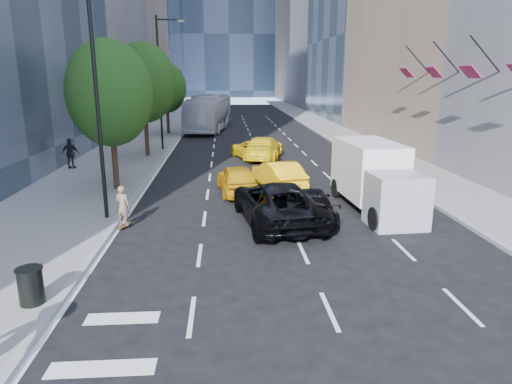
{
  "coord_description": "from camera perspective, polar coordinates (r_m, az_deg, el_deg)",
  "views": [
    {
      "loc": [
        -1.6,
        -14.36,
        5.85
      ],
      "look_at": [
        -0.46,
        2.12,
        1.6
      ],
      "focal_mm": 32.0,
      "sensor_mm": 36.0,
      "label": 1
    }
  ],
  "objects": [
    {
      "name": "ground",
      "position": [
        15.58,
        2.23,
        -7.63
      ],
      "size": [
        160.0,
        160.0,
        0.0
      ],
      "primitive_type": "plane",
      "color": "black",
      "rests_on": "ground"
    },
    {
      "name": "sidewalk_left",
      "position": [
        45.34,
        -13.43,
        6.72
      ],
      "size": [
        6.0,
        120.0,
        0.15
      ],
      "primitive_type": "cube",
      "color": "slate",
      "rests_on": "ground"
    },
    {
      "name": "sidewalk_right",
      "position": [
        46.21,
        10.67,
        7.0
      ],
      "size": [
        4.0,
        120.0,
        0.15
      ],
      "primitive_type": "cube",
      "color": "slate",
      "rests_on": "ground"
    },
    {
      "name": "lamp_near",
      "position": [
        18.95,
        -18.95,
        13.56
      ],
      "size": [
        2.13,
        0.22,
        10.0
      ],
      "color": "black",
      "rests_on": "sidewalk_left"
    },
    {
      "name": "lamp_far",
      "position": [
        36.66,
        -11.73,
        14.08
      ],
      "size": [
        2.13,
        0.22,
        10.0
      ],
      "color": "black",
      "rests_on": "sidewalk_left"
    },
    {
      "name": "tree_near",
      "position": [
        24.03,
        -17.83,
        11.66
      ],
      "size": [
        4.2,
        4.2,
        7.46
      ],
      "color": "black",
      "rests_on": "sidewalk_left"
    },
    {
      "name": "tree_mid",
      "position": [
        33.83,
        -13.87,
        13.12
      ],
      "size": [
        4.5,
        4.5,
        7.99
      ],
      "color": "black",
      "rests_on": "sidewalk_left"
    },
    {
      "name": "tree_far",
      "position": [
        46.71,
        -11.14,
        12.66
      ],
      "size": [
        3.9,
        3.9,
        6.92
      ],
      "color": "black",
      "rests_on": "sidewalk_left"
    },
    {
      "name": "traffic_signal",
      "position": [
        54.59,
        -9.24,
        12.55
      ],
      "size": [
        2.48,
        0.53,
        5.2
      ],
      "color": "black",
      "rests_on": "sidewalk_left"
    },
    {
      "name": "facade_flags",
      "position": [
        27.26,
        23.44,
        13.99
      ],
      "size": [
        1.85,
        13.3,
        2.05
      ],
      "color": "black",
      "rests_on": "ground"
    },
    {
      "name": "skateboarder",
      "position": [
        18.51,
        -16.3,
        -1.99
      ],
      "size": [
        0.68,
        0.57,
        1.61
      ],
      "primitive_type": "imported",
      "rotation": [
        0.0,
        0.0,
        2.77
      ],
      "color": "brown",
      "rests_on": "ground"
    },
    {
      "name": "black_sedan_lincoln",
      "position": [
        18.44,
        2.64,
        -1.32
      ],
      "size": [
        3.65,
        6.44,
        1.7
      ],
      "primitive_type": "imported",
      "rotation": [
        0.0,
        0.0,
        3.28
      ],
      "color": "black",
      "rests_on": "ground"
    },
    {
      "name": "black_sedan_mercedes",
      "position": [
        18.83,
        6.62,
        -1.59
      ],
      "size": [
        2.1,
        4.78,
        1.37
      ],
      "primitive_type": "imported",
      "rotation": [
        0.0,
        0.0,
        3.1
      ],
      "color": "black",
      "rests_on": "ground"
    },
    {
      "name": "taxi_a",
      "position": [
        23.09,
        -2.37,
        1.63
      ],
      "size": [
        2.21,
        4.52,
        1.48
      ],
      "primitive_type": "imported",
      "rotation": [
        0.0,
        0.0,
        3.25
      ],
      "color": "orange",
      "rests_on": "ground"
    },
    {
      "name": "taxi_b",
      "position": [
        24.07,
        2.8,
        2.17
      ],
      "size": [
        2.63,
        4.77,
        1.49
      ],
      "primitive_type": "imported",
      "rotation": [
        0.0,
        0.0,
        3.39
      ],
      "color": "yellow",
      "rests_on": "ground"
    },
    {
      "name": "taxi_c",
      "position": [
        32.83,
        -0.36,
        5.34
      ],
      "size": [
        3.47,
        5.21,
        1.33
      ],
      "primitive_type": "imported",
      "rotation": [
        0.0,
        0.0,
        3.43
      ],
      "color": "yellow",
      "rests_on": "ground"
    },
    {
      "name": "taxi_d",
      "position": [
        32.74,
        0.98,
        5.54
      ],
      "size": [
        3.53,
        5.87,
        1.59
      ],
      "primitive_type": "imported",
      "rotation": [
        0.0,
        0.0,
        2.89
      ],
      "color": "yellow",
      "rests_on": "ground"
    },
    {
      "name": "city_bus",
      "position": [
        50.37,
        -5.87,
        9.83
      ],
      "size": [
        4.9,
        13.77,
        3.75
      ],
      "primitive_type": "imported",
      "rotation": [
        0.0,
        0.0,
        -0.13
      ],
      "color": "silver",
      "rests_on": "ground"
    },
    {
      "name": "box_truck",
      "position": [
        20.72,
        14.65,
        1.82
      ],
      "size": [
        2.62,
        6.28,
        2.94
      ],
      "rotation": [
        0.0,
        0.0,
        0.06
      ],
      "color": "silver",
      "rests_on": "ground"
    },
    {
      "name": "pedestrian_b",
      "position": [
        30.78,
        -22.16,
        4.49
      ],
      "size": [
        1.16,
        0.59,
        1.9
      ],
      "primitive_type": "imported",
      "rotation": [
        0.0,
        0.0,
        3.02
      ],
      "color": "black",
      "rests_on": "sidewalk_left"
    },
    {
      "name": "trash_can",
      "position": [
        13.19,
        -26.32,
        -10.56
      ],
      "size": [
        0.62,
        0.62,
        0.92
      ],
      "primitive_type": "cylinder",
      "color": "black",
      "rests_on": "sidewalk_left"
    }
  ]
}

